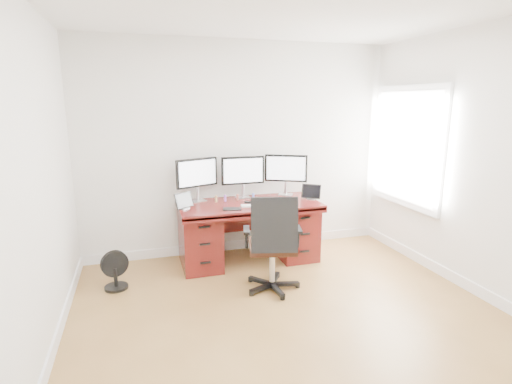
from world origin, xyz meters
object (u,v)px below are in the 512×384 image
object	(u,v)px
monitor_center	(243,172)
keyboard	(252,206)
desk	(248,229)
office_chair	(273,260)
floor_fan	(115,271)

from	to	relation	value
monitor_center	keyboard	world-z (taller)	monitor_center
keyboard	desk	bearing A→B (deg)	93.63
office_chair	keyboard	bearing A→B (deg)	106.31
floor_fan	keyboard	distance (m)	1.66
monitor_center	keyboard	distance (m)	0.54
floor_fan	keyboard	size ratio (longest dim) A/B	1.68
desk	office_chair	xyz separation A→B (m)	(0.02, -0.88, -0.06)
monitor_center	office_chair	bearing A→B (deg)	-89.54
desk	floor_fan	bearing A→B (deg)	-167.17
desk	monitor_center	xyz separation A→B (m)	(0.00, 0.24, 0.68)
desk	floor_fan	size ratio (longest dim) A/B	4.07
desk	office_chair	world-z (taller)	office_chair
office_chair	keyboard	world-z (taller)	office_chair
floor_fan	keyboard	world-z (taller)	keyboard
desk	office_chair	size ratio (longest dim) A/B	1.62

